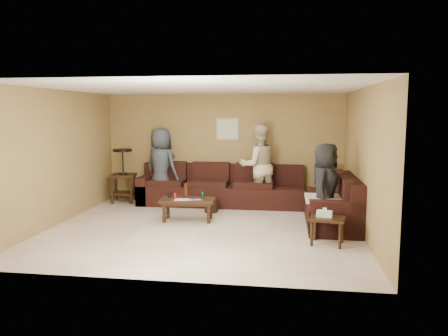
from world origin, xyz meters
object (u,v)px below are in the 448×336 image
object	(u,v)px
person_left	(161,166)
person_right	(325,188)
side_table_right	(327,221)
end_table_left	(123,175)
coffee_table	(188,202)
person_middle	(259,166)
sectional_sofa	(255,196)
waste_bin	(211,205)

from	to	relation	value
person_left	person_right	xyz separation A→B (m)	(3.49, -1.83, -0.09)
side_table_right	person_left	bearing A→B (deg)	142.70
end_table_left	person_left	xyz separation A→B (m)	(0.94, -0.07, 0.22)
side_table_right	coffee_table	bearing A→B (deg)	154.70
coffee_table	side_table_right	distance (m)	2.79
end_table_left	person_right	xyz separation A→B (m)	(4.43, -1.90, 0.13)
person_middle	end_table_left	bearing A→B (deg)	-21.40
person_right	person_left	bearing A→B (deg)	80.73
sectional_sofa	side_table_right	distance (m)	2.53
end_table_left	person_left	size ratio (longest dim) A/B	0.72
coffee_table	end_table_left	bearing A→B (deg)	140.97
person_right	waste_bin	bearing A→B (deg)	80.56
waste_bin	person_middle	xyz separation A→B (m)	(0.94, 0.68, 0.77)
sectional_sofa	person_left	world-z (taller)	person_left
sectional_sofa	coffee_table	distance (m)	1.57
end_table_left	coffee_table	bearing A→B (deg)	-39.03
sectional_sofa	waste_bin	world-z (taller)	sectional_sofa
side_table_right	waste_bin	xyz separation A→B (m)	(-2.19, 1.98, -0.24)
end_table_left	waste_bin	size ratio (longest dim) A/B	4.28
coffee_table	person_right	bearing A→B (deg)	-8.49
coffee_table	person_left	xyz separation A→B (m)	(-0.94, 1.44, 0.50)
end_table_left	person_middle	world-z (taller)	person_middle
side_table_right	person_left	size ratio (longest dim) A/B	0.36
person_middle	person_right	distance (m)	2.26
coffee_table	person_middle	bearing A→B (deg)	49.23
person_left	sectional_sofa	bearing A→B (deg)	-167.48
end_table_left	waste_bin	distance (m)	2.38
person_middle	person_right	size ratio (longest dim) A/B	1.18
sectional_sofa	person_left	size ratio (longest dim) A/B	2.68
person_right	sectional_sofa	bearing A→B (deg)	62.55
sectional_sofa	person_middle	bearing A→B (deg)	85.34
person_right	end_table_left	bearing A→B (deg)	85.10
waste_bin	coffee_table	bearing A→B (deg)	-112.72
person_middle	person_right	bearing A→B (deg)	104.17
person_left	person_middle	bearing A→B (deg)	-154.66
sectional_sofa	person_left	bearing A→B (deg)	167.94
waste_bin	person_right	size ratio (longest dim) A/B	0.19
sectional_sofa	side_table_right	xyz separation A→B (m)	(1.29, -2.17, 0.06)
side_table_right	person_left	xyz separation A→B (m)	(-3.46, 2.64, 0.48)
coffee_table	person_middle	distance (m)	2.02
sectional_sofa	person_middle	size ratio (longest dim) A/B	2.54
sectional_sofa	person_left	xyz separation A→B (m)	(-2.17, 0.46, 0.54)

